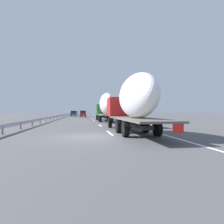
% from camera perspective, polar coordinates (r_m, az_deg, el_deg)
% --- Properties ---
extents(ground_plane, '(260.00, 260.00, 0.00)m').
position_cam_1_polar(ground_plane, '(52.60, -8.50, -1.65)').
color(ground_plane, '#4C4C4F').
extents(lane_stripe_0, '(3.20, 0.20, 0.01)m').
position_cam_1_polar(lane_stripe_0, '(14.81, -0.68, -6.32)').
color(lane_stripe_0, white).
rests_on(lane_stripe_0, ground_plane).
extents(lane_stripe_1, '(3.20, 0.20, 0.01)m').
position_cam_1_polar(lane_stripe_1, '(22.88, -3.57, -4.02)').
color(lane_stripe_1, white).
rests_on(lane_stripe_1, ground_plane).
extents(lane_stripe_2, '(3.20, 0.20, 0.01)m').
position_cam_1_polar(lane_stripe_2, '(36.06, -5.49, -2.49)').
color(lane_stripe_2, white).
rests_on(lane_stripe_2, ground_plane).
extents(lane_stripe_3, '(3.20, 0.20, 0.01)m').
position_cam_1_polar(lane_stripe_3, '(44.66, -6.13, -1.97)').
color(lane_stripe_3, white).
rests_on(lane_stripe_3, ground_plane).
extents(lane_stripe_4, '(3.20, 0.20, 0.01)m').
position_cam_1_polar(lane_stripe_4, '(52.92, -6.55, -1.63)').
color(lane_stripe_4, white).
rests_on(lane_stripe_4, ground_plane).
extents(lane_stripe_5, '(3.20, 0.20, 0.01)m').
position_cam_1_polar(lane_stripe_5, '(65.76, -6.99, -1.28)').
color(lane_stripe_5, white).
rests_on(lane_stripe_5, ground_plane).
extents(lane_stripe_6, '(3.20, 0.20, 0.01)m').
position_cam_1_polar(lane_stripe_6, '(72.37, -7.15, -1.15)').
color(lane_stripe_6, white).
rests_on(lane_stripe_6, ground_plane).
extents(lane_stripe_7, '(3.20, 0.20, 0.01)m').
position_cam_1_polar(lane_stripe_7, '(82.29, -7.35, -0.99)').
color(lane_stripe_7, white).
rests_on(lane_stripe_7, ground_plane).
extents(lane_stripe_8, '(3.20, 0.20, 0.01)m').
position_cam_1_polar(lane_stripe_8, '(92.40, -7.51, -0.86)').
color(lane_stripe_8, white).
rests_on(lane_stripe_8, ground_plane).
extents(lane_stripe_9, '(3.20, 0.20, 0.01)m').
position_cam_1_polar(lane_stripe_9, '(107.52, -7.69, -0.71)').
color(lane_stripe_9, white).
rests_on(lane_stripe_9, ground_plane).
extents(edge_line_right, '(110.00, 0.20, 0.01)m').
position_cam_1_polar(edge_line_right, '(57.88, -3.07, -1.48)').
color(edge_line_right, white).
rests_on(edge_line_right, ground_plane).
extents(truck_lead, '(14.36, 2.55, 4.67)m').
position_cam_1_polar(truck_lead, '(32.30, -1.90, 1.85)').
color(truck_lead, '#387038').
rests_on(truck_lead, ground_plane).
extents(truck_trailing, '(13.39, 2.55, 4.38)m').
position_cam_1_polar(truck_trailing, '(15.03, 6.17, 3.21)').
color(truck_trailing, '#B21919').
rests_on(truck_trailing, ground_plane).
extents(car_blue_sedan, '(4.14, 1.85, 1.88)m').
position_cam_1_polar(car_blue_sedan, '(65.40, -11.50, -0.47)').
color(car_blue_sedan, '#28479E').
rests_on(car_blue_sedan, ground_plane).
extents(car_silver_hatch, '(4.18, 1.87, 1.77)m').
position_cam_1_polar(car_silver_hatch, '(88.39, -10.84, -0.32)').
color(car_silver_hatch, '#ADB2B7').
rests_on(car_silver_hatch, ground_plane).
extents(car_red_compact, '(4.53, 1.82, 1.92)m').
position_cam_1_polar(car_red_compact, '(56.39, -8.72, -0.55)').
color(car_red_compact, red).
rests_on(car_red_compact, ground_plane).
extents(car_black_suv, '(4.25, 1.81, 1.93)m').
position_cam_1_polar(car_black_suv, '(76.08, -8.81, -0.36)').
color(car_black_suv, black).
rests_on(car_black_suv, ground_plane).
extents(road_sign, '(0.10, 0.90, 3.44)m').
position_cam_1_polar(road_sign, '(51.39, -0.99, 0.95)').
color(road_sign, gray).
rests_on(road_sign, ground_plane).
extents(tree_0, '(3.24, 3.24, 6.83)m').
position_cam_1_polar(tree_0, '(98.63, -1.89, 1.61)').
color(tree_0, '#472D19').
rests_on(tree_0, ground_plane).
extents(tree_1, '(2.91, 2.91, 7.43)m').
position_cam_1_polar(tree_1, '(61.31, 2.69, 2.76)').
color(tree_1, '#472D19').
rests_on(tree_1, ground_plane).
extents(tree_2, '(2.45, 2.45, 7.54)m').
position_cam_1_polar(tree_2, '(37.41, 6.53, 4.56)').
color(tree_2, '#472D19').
rests_on(tree_2, ground_plane).
extents(tree_3, '(3.55, 3.55, 6.75)m').
position_cam_1_polar(tree_3, '(80.29, -1.04, 1.89)').
color(tree_3, '#472D19').
rests_on(tree_3, ground_plane).
extents(guardrail_median, '(94.00, 0.10, 0.76)m').
position_cam_1_polar(guardrail_median, '(55.88, -14.68, -0.95)').
color(guardrail_median, '#9EA0A5').
rests_on(guardrail_median, ground_plane).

